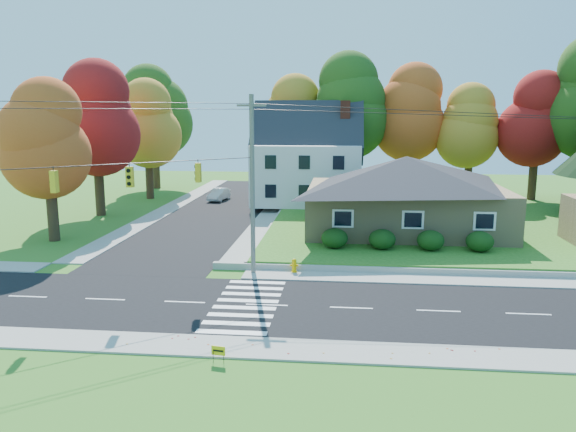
% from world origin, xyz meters
% --- Properties ---
extents(ground, '(120.00, 120.00, 0.00)m').
position_xyz_m(ground, '(0.00, 0.00, 0.00)').
color(ground, '#3D7923').
extents(road_main, '(90.00, 8.00, 0.02)m').
position_xyz_m(road_main, '(0.00, 0.00, 0.01)').
color(road_main, black).
rests_on(road_main, ground).
extents(road_cross, '(8.00, 44.00, 0.02)m').
position_xyz_m(road_cross, '(-8.00, 26.00, 0.01)').
color(road_cross, black).
rests_on(road_cross, ground).
extents(sidewalk_north, '(90.00, 2.00, 0.08)m').
position_xyz_m(sidewalk_north, '(0.00, 5.00, 0.04)').
color(sidewalk_north, '#9C9A90').
rests_on(sidewalk_north, ground).
extents(sidewalk_south, '(90.00, 2.00, 0.08)m').
position_xyz_m(sidewalk_south, '(0.00, -5.00, 0.04)').
color(sidewalk_south, '#9C9A90').
rests_on(sidewalk_south, ground).
extents(lawn, '(30.00, 30.00, 0.50)m').
position_xyz_m(lawn, '(13.00, 21.00, 0.25)').
color(lawn, '#3D7923').
rests_on(lawn, ground).
extents(ranch_house, '(14.60, 10.60, 5.40)m').
position_xyz_m(ranch_house, '(8.00, 16.00, 3.27)').
color(ranch_house, tan).
rests_on(ranch_house, lawn).
extents(colonial_house, '(10.40, 8.40, 9.60)m').
position_xyz_m(colonial_house, '(0.04, 28.00, 4.58)').
color(colonial_house, silver).
rests_on(colonial_house, lawn).
extents(hedge_row, '(10.70, 1.70, 1.27)m').
position_xyz_m(hedge_row, '(7.50, 9.80, 1.14)').
color(hedge_row, '#163A10').
rests_on(hedge_row, lawn).
extents(traffic_infrastructure, '(38.10, 10.66, 10.00)m').
position_xyz_m(traffic_infrastructure, '(-0.15, 1.35, 5.15)').
color(traffic_infrastructure, '#666059').
rests_on(traffic_infrastructure, ground).
extents(tree_lot_0, '(6.72, 6.72, 12.51)m').
position_xyz_m(tree_lot_0, '(-2.00, 34.00, 8.31)').
color(tree_lot_0, '#3F2A19').
rests_on(tree_lot_0, lawn).
extents(tree_lot_1, '(7.84, 7.84, 14.60)m').
position_xyz_m(tree_lot_1, '(4.00, 33.00, 9.61)').
color(tree_lot_1, '#3F2A19').
rests_on(tree_lot_1, lawn).
extents(tree_lot_2, '(7.28, 7.28, 13.56)m').
position_xyz_m(tree_lot_2, '(10.00, 34.00, 8.96)').
color(tree_lot_2, '#3F2A19').
rests_on(tree_lot_2, lawn).
extents(tree_lot_3, '(6.16, 6.16, 11.47)m').
position_xyz_m(tree_lot_3, '(16.00, 33.00, 7.65)').
color(tree_lot_3, '#3F2A19').
rests_on(tree_lot_3, lawn).
extents(tree_lot_4, '(6.72, 6.72, 12.51)m').
position_xyz_m(tree_lot_4, '(22.00, 32.00, 8.31)').
color(tree_lot_4, '#3F2A19').
rests_on(tree_lot_4, lawn).
extents(tree_west_0, '(6.16, 6.16, 11.47)m').
position_xyz_m(tree_west_0, '(-17.00, 12.00, 7.15)').
color(tree_west_0, '#3F2A19').
rests_on(tree_west_0, ground).
extents(tree_west_1, '(7.28, 7.28, 13.56)m').
position_xyz_m(tree_west_1, '(-18.00, 22.00, 8.46)').
color(tree_west_1, '#3F2A19').
rests_on(tree_west_1, ground).
extents(tree_west_2, '(6.72, 6.72, 12.51)m').
position_xyz_m(tree_west_2, '(-17.00, 32.00, 7.81)').
color(tree_west_2, '#3F2A19').
rests_on(tree_west_2, ground).
extents(tree_west_3, '(7.84, 7.84, 14.60)m').
position_xyz_m(tree_west_3, '(-19.00, 40.00, 9.11)').
color(tree_west_3, '#3F2A19').
rests_on(tree_west_3, ground).
extents(white_car, '(1.79, 3.90, 1.24)m').
position_xyz_m(white_car, '(-9.42, 31.35, 0.64)').
color(white_car, '#BEBEBE').
rests_on(white_car, road_cross).
extents(fire_hydrant, '(0.48, 0.38, 0.86)m').
position_xyz_m(fire_hydrant, '(0.80, 5.51, 0.41)').
color(fire_hydrant, '#E9A700').
rests_on(fire_hydrant, ground).
extents(yard_sign, '(0.53, 0.12, 0.67)m').
position_xyz_m(yard_sign, '(-0.89, -6.38, 0.47)').
color(yard_sign, black).
rests_on(yard_sign, ground).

